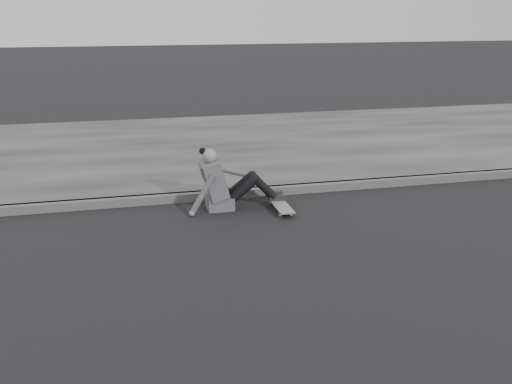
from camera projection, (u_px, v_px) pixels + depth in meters
ground at (499, 249)px, 6.58m from camera, size 80.00×80.00×0.00m
curb at (397, 182)px, 8.96m from camera, size 24.00×0.16×0.12m
sidewalk at (329, 140)px, 11.75m from camera, size 24.00×6.00×0.12m
skateboard at (280, 205)px, 7.85m from camera, size 0.20×0.78×0.09m
seated_woman at (224, 183)px, 7.83m from camera, size 1.38×0.46×0.88m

